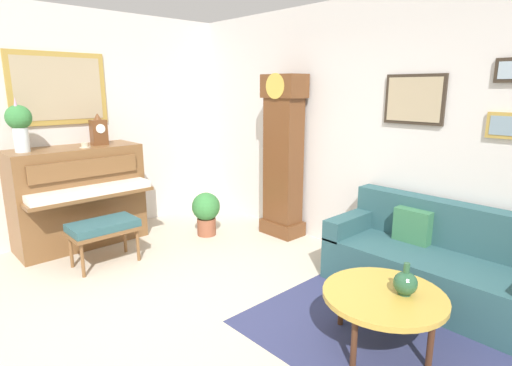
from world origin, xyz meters
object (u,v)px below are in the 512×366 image
Objects in this scene: green_jug at (405,283)px; potted_plant at (206,211)px; coffee_table at (384,297)px; flower_vase at (19,123)px; piano_bench at (103,228)px; teacup at (85,146)px; grandfather_clock at (283,161)px; piano at (79,196)px; mantel_clock at (99,131)px; couch at (437,264)px.

green_jug reaches higher than potted_plant.
coffee_table is 2.80m from potted_plant.
flower_vase reaches higher than potted_plant.
piano_bench is 1.04m from teacup.
teacup is 0.48× the size of green_jug.
flower_vase is (-3.55, -1.38, 1.11)m from coffee_table.
potted_plant is at bearing -130.59° from grandfather_clock.
piano is 2.06× the size of piano_bench.
mantel_clock is (-0.77, 0.35, 0.95)m from piano_bench.
flower_vase is (0.00, -0.53, 0.90)m from piano.
piano reaches higher than potted_plant.
green_jug is at bearing -26.04° from grandfather_clock.
piano_bench is 0.80× the size of coffee_table.
green_jug is at bearing -6.87° from potted_plant.
teacup is at bearing -152.22° from couch.
grandfather_clock reaches higher than piano_bench.
piano reaches higher than piano_bench.
green_jug is (3.53, 0.86, -0.71)m from teacup.
couch is (3.50, 1.86, -0.29)m from piano.
piano_bench is at bearing -3.41° from piano.
couch is 5.00× the size of mantel_clock.
teacup is 1.64m from potted_plant.
flower_vase reaches higher than piano.
potted_plant is at bearing 61.24° from teacup.
green_jug is (2.89, 0.99, 0.10)m from piano_bench.
coffee_table is 1.57× the size of potted_plant.
mantel_clock is at bearing 118.17° from teacup.
piano is 1.64× the size of coffee_table.
mantel_clock is (-1.42, -1.73, 0.39)m from grandfather_clock.
couch is at bearing 27.95° from piano.
piano_bench is 6.03× the size of teacup.
grandfather_clock is at bearing 50.52° from mantel_clock.
flower_vase is at bearing -145.65° from couch.
flower_vase is at bearing -101.23° from teacup.
flower_vase is (-1.42, -2.56, 0.54)m from grandfather_clock.
flower_vase is 5.00× the size of teacup.
teacup is (-3.43, -0.77, 0.82)m from coffee_table.
piano is 0.80m from piano_bench.
piano is at bearing -121.43° from potted_plant.
grandfather_clock is 2.18m from couch.
flower_vase is (-3.50, -2.39, 1.19)m from couch.
potted_plant is at bearing 51.39° from mantel_clock.
grandfather_clock reaches higher than flower_vase.
potted_plant is (0.78, 1.82, -1.18)m from flower_vase.
grandfather_clock is 2.53m from green_jug.
coffee_table is at bearing 17.76° from piano_bench.
piano is 3.97m from couch.
piano is at bearing -147.53° from teacup.
grandfather_clock is at bearing 150.89° from coffee_table.
mantel_clock is 3.81m from green_jug.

